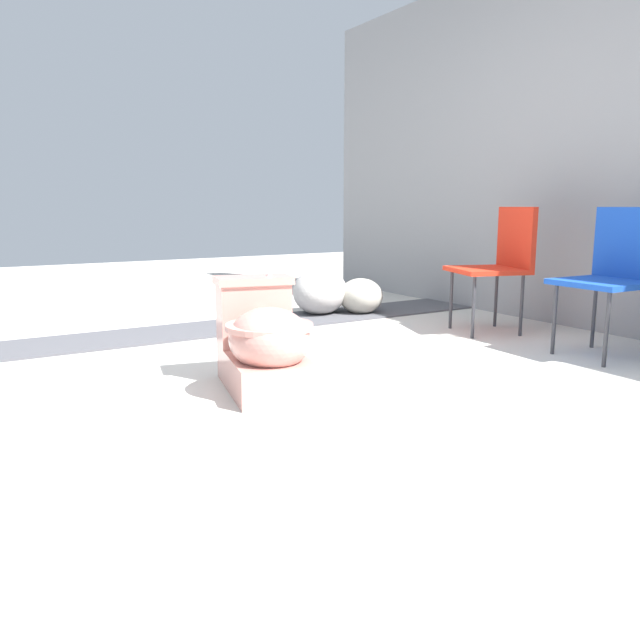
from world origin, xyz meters
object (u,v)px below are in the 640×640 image
boulder_near (361,296)px  boulder_far (320,291)px  folding_chair_middle (616,266)px  toilet (264,343)px  folding_chair_left (501,256)px

boulder_near → boulder_far: 0.33m
folding_chair_middle → boulder_far: folding_chair_middle is taller
boulder_near → boulder_far: bearing=-117.0°
folding_chair_middle → toilet: bearing=-8.9°
folding_chair_left → folding_chair_middle: (0.81, 0.03, 0.00)m
folding_chair_left → folding_chair_middle: same height
toilet → boulder_near: 2.16m
folding_chair_left → toilet: bearing=30.5°
folding_chair_left → boulder_far: bearing=-42.1°
folding_chair_middle → boulder_near: folding_chair_middle is taller
toilet → folding_chair_middle: folding_chair_middle is taller
folding_chair_middle → boulder_near: bearing=-74.8°
toilet → folding_chair_left: 2.02m
folding_chair_middle → boulder_near: (-1.88, -0.42, -0.37)m
folding_chair_middle → boulder_far: bearing=-68.2°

